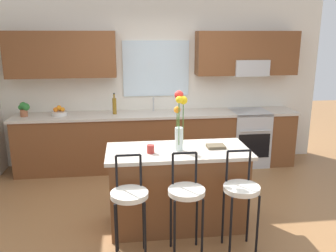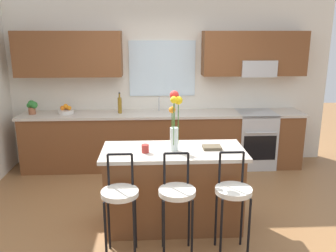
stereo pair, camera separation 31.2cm
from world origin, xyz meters
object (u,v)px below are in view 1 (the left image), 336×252
at_px(oven_range, 248,137).
at_px(potted_plant_small, 24,108).
at_px(bar_stool_far, 241,193).
at_px(mug_ceramic, 151,149).
at_px(bar_stool_middle, 186,196).
at_px(fruit_bowl_oranges, 59,112).
at_px(kitchen_island, 178,188).
at_px(bottle_olive_oil, 114,106).
at_px(cookbook, 216,146).
at_px(flower_vase, 180,118).
at_px(bar_stool_near, 130,199).

bearing_deg(oven_range, potted_plant_small, 179.64).
distance_m(bar_stool_far, mug_ceramic, 1.04).
relative_size(bar_stool_middle, fruit_bowl_oranges, 4.34).
xyz_separation_m(kitchen_island, bottle_olive_oil, (-0.74, 1.87, 0.59)).
height_order(kitchen_island, potted_plant_small, potted_plant_small).
distance_m(mug_ceramic, cookbook, 0.74).
relative_size(oven_range, bottle_olive_oil, 2.75).
bearing_deg(kitchen_island, cookbook, 1.21).
height_order(oven_range, bottle_olive_oil, bottle_olive_oil).
height_order(bar_stool_far, flower_vase, flower_vase).
bearing_deg(bar_stool_middle, fruit_bowl_oranges, 123.06).
bearing_deg(kitchen_island, bottle_olive_oil, 111.45).
distance_m(flower_vase, mug_ceramic, 0.45).
distance_m(oven_range, bar_stool_far, 2.59).
distance_m(cookbook, bottle_olive_oil, 2.20).
distance_m(flower_vase, potted_plant_small, 2.86).
height_order(bar_stool_far, cookbook, bar_stool_far).
relative_size(mug_ceramic, cookbook, 0.45).
relative_size(oven_range, kitchen_island, 0.58).
distance_m(bar_stool_middle, fruit_bowl_oranges, 2.94).
xyz_separation_m(mug_ceramic, bottle_olive_oil, (-0.43, 1.96, 0.09)).
relative_size(bar_stool_near, bar_stool_middle, 1.00).
distance_m(cookbook, potted_plant_small, 3.15).
bearing_deg(potted_plant_small, bar_stool_near, -57.34).
relative_size(bar_stool_middle, mug_ceramic, 11.58).
relative_size(bar_stool_near, bottle_olive_oil, 3.11).
distance_m(kitchen_island, bar_stool_near, 0.81).
xyz_separation_m(bar_stool_middle, bar_stool_far, (0.55, 0.00, 0.00)).
distance_m(fruit_bowl_oranges, potted_plant_small, 0.53).
relative_size(oven_range, bar_stool_far, 0.88).
bearing_deg(bottle_olive_oil, potted_plant_small, -179.91).
distance_m(kitchen_island, cookbook, 0.64).
bearing_deg(cookbook, oven_range, 60.33).
bearing_deg(cookbook, fruit_bowl_oranges, 137.25).
bearing_deg(bar_stool_middle, bottle_olive_oil, 106.79).
relative_size(bar_stool_far, potted_plant_small, 4.64).
height_order(oven_range, mug_ceramic, mug_ceramic).
xyz_separation_m(cookbook, bottle_olive_oil, (-1.17, 1.86, 0.12)).
distance_m(oven_range, mug_ceramic, 2.68).
bearing_deg(bar_stool_near, bar_stool_middle, 0.00).
xyz_separation_m(oven_range, flower_vase, (-1.47, -1.87, 0.82)).
relative_size(kitchen_island, cookbook, 7.89).
distance_m(bar_stool_far, flower_vase, 1.00).
bearing_deg(oven_range, cookbook, -119.67).
bearing_deg(cookbook, potted_plant_small, 143.79).
xyz_separation_m(kitchen_island, cookbook, (0.43, 0.01, 0.47)).
height_order(bar_stool_far, bottle_olive_oil, bottle_olive_oil).
xyz_separation_m(kitchen_island, fruit_bowl_oranges, (-1.59, 1.88, 0.51)).
distance_m(bar_stool_near, flower_vase, 1.01).
xyz_separation_m(mug_ceramic, potted_plant_small, (-1.80, 1.95, 0.08)).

